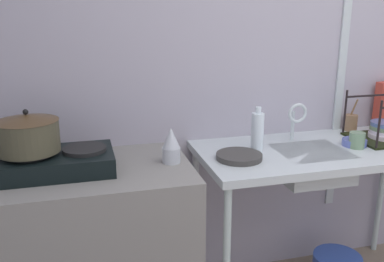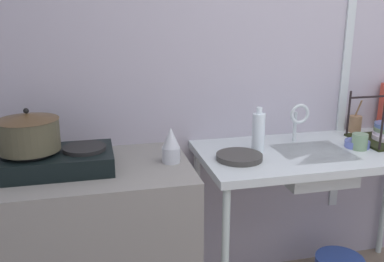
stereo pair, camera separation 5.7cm
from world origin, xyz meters
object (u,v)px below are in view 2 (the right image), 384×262
object	(u,v)px
small_bowl_on_drainboard	(357,144)
bottle_by_sink	(258,132)
sink_basin	(312,165)
utensil_jar	(355,124)
faucet	(299,117)
stove	(59,160)
cup_by_rack	(360,142)
frying_pan	(239,157)
pot_on_left_burner	(28,132)
percolator	(171,145)

from	to	relation	value
small_bowl_on_drainboard	bottle_by_sink	world-z (taller)	bottle_by_sink
sink_basin	utensil_jar	xyz separation A→B (m)	(0.43, 0.29, 0.13)
faucet	stove	bearing A→B (deg)	-174.23
cup_by_rack	bottle_by_sink	size ratio (longest dim) A/B	0.36
stove	cup_by_rack	world-z (taller)	stove
faucet	sink_basin	bearing A→B (deg)	-85.10
stove	small_bowl_on_drainboard	world-z (taller)	stove
sink_basin	frying_pan	xyz separation A→B (m)	(-0.41, -0.02, 0.09)
sink_basin	small_bowl_on_drainboard	bearing A→B (deg)	3.83
stove	bottle_by_sink	world-z (taller)	bottle_by_sink
stove	bottle_by_sink	bearing A→B (deg)	2.45
pot_on_left_burner	cup_by_rack	bearing A→B (deg)	-1.75
sink_basin	utensil_jar	size ratio (longest dim) A/B	1.83
bottle_by_sink	utensil_jar	size ratio (longest dim) A/B	1.18
stove	utensil_jar	size ratio (longest dim) A/B	2.47
cup_by_rack	bottle_by_sink	bearing A→B (deg)	170.19
utensil_jar	small_bowl_on_drainboard	bearing A→B (deg)	-121.35
cup_by_rack	small_bowl_on_drainboard	world-z (taller)	cup_by_rack
faucet	bottle_by_sink	size ratio (longest dim) A/B	0.96
utensil_jar	sink_basin	bearing A→B (deg)	-146.29
bottle_by_sink	cup_by_rack	bearing A→B (deg)	-9.81
frying_pan	small_bowl_on_drainboard	size ratio (longest dim) A/B	1.76
stove	faucet	bearing A→B (deg)	5.77
pot_on_left_burner	cup_by_rack	distance (m)	1.64
utensil_jar	stove	bearing A→B (deg)	-171.51
percolator	bottle_by_sink	xyz separation A→B (m)	(0.47, 0.06, 0.02)
sink_basin	bottle_by_sink	world-z (taller)	bottle_by_sink
pot_on_left_burner	small_bowl_on_drainboard	bearing A→B (deg)	-0.54
percolator	cup_by_rack	xyz separation A→B (m)	(1.00, -0.04, -0.04)
pot_on_left_burner	percolator	size ratio (longest dim) A/B	1.57
small_bowl_on_drainboard	bottle_by_sink	xyz separation A→B (m)	(-0.54, 0.06, 0.09)
pot_on_left_burner	bottle_by_sink	bearing A→B (deg)	2.19
sink_basin	bottle_by_sink	size ratio (longest dim) A/B	1.54
pot_on_left_burner	stove	bearing A→B (deg)	0.00
pot_on_left_burner	sink_basin	xyz separation A→B (m)	(1.38, -0.03, -0.26)
frying_pan	small_bowl_on_drainboard	bearing A→B (deg)	3.22
sink_basin	utensil_jar	world-z (taller)	utensil_jar
faucet	cup_by_rack	world-z (taller)	faucet
percolator	sink_basin	xyz separation A→B (m)	(0.75, -0.02, -0.16)
stove	utensil_jar	world-z (taller)	utensil_jar
frying_pan	faucet	bearing A→B (deg)	24.26
cup_by_rack	stove	bearing A→B (deg)	178.11
small_bowl_on_drainboard	utensil_jar	bearing A→B (deg)	58.65
percolator	faucet	world-z (taller)	faucet
faucet	small_bowl_on_drainboard	size ratio (longest dim) A/B	1.72
pot_on_left_burner	bottle_by_sink	world-z (taller)	pot_on_left_burner
bottle_by_sink	utensil_jar	world-z (taller)	bottle_by_sink
small_bowl_on_drainboard	bottle_by_sink	size ratio (longest dim) A/B	0.56
bottle_by_sink	utensil_jar	distance (m)	0.74
percolator	bottle_by_sink	bearing A→B (deg)	6.81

